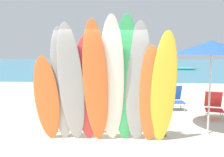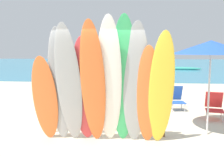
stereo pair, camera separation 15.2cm
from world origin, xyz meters
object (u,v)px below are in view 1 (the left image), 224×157
at_px(surfboard_red_3, 87,91).
at_px(surfboard_grey_2, 71,86).
at_px(beachgoer_photographing, 103,74).
at_px(surfboard_grey_7, 138,85).
at_px(surfboard_orange_8, 150,96).
at_px(beach_chair_red, 175,97).
at_px(surfboard_orange_4, 96,85).
at_px(surfboard_white_5, 112,83).
at_px(surfboard_grey_1, 62,86).
at_px(beachgoer_midbeach, 132,81).
at_px(surfboard_orange_0, 47,99).
at_px(beach_chair_blue, 214,104).
at_px(beachgoer_by_water, 73,83).
at_px(beach_umbrella, 212,47).
at_px(surfboard_green_6, 126,82).
at_px(surfboard_rack, 107,113).
at_px(beachgoer_near_rack, 128,69).
at_px(surfboard_yellow_9, 164,90).
at_px(beachgoer_strolling, 152,75).
at_px(distant_boat, 177,68).

bearing_deg(surfboard_red_3, surfboard_grey_2, -164.53).
bearing_deg(beachgoer_photographing, surfboard_grey_7, 14.61).
distance_m(surfboard_orange_8, beach_chair_red, 3.54).
relative_size(surfboard_orange_4, surfboard_white_5, 0.97).
bearing_deg(surfboard_grey_1, beach_chair_red, 41.56).
distance_m(beachgoer_midbeach, beach_chair_red, 1.63).
bearing_deg(surfboard_orange_0, beach_chair_blue, 28.63).
xyz_separation_m(surfboard_grey_7, beachgoer_by_water, (-2.10, 2.92, -0.39)).
distance_m(surfboard_orange_0, beach_umbrella, 4.07).
relative_size(surfboard_green_6, beachgoer_by_water, 1.75).
xyz_separation_m(surfboard_rack, surfboard_orange_4, (-0.18, -0.71, 0.79)).
xyz_separation_m(surfboard_orange_0, surfboard_grey_1, (0.35, -0.02, 0.30)).
relative_size(beachgoer_midbeach, beach_umbrella, 0.74).
distance_m(surfboard_rack, surfboard_orange_8, 1.25).
relative_size(surfboard_grey_2, surfboard_orange_8, 1.23).
distance_m(surfboard_grey_2, beachgoer_near_rack, 9.14).
bearing_deg(beachgoer_near_rack, beachgoer_photographing, 147.56).
xyz_separation_m(surfboard_white_5, surfboard_yellow_9, (1.11, 0.06, -0.15)).
relative_size(surfboard_red_3, surfboard_white_5, 0.86).
height_order(surfboard_orange_8, surfboard_yellow_9, surfboard_yellow_9).
height_order(surfboard_grey_2, surfboard_white_5, surfboard_white_5).
relative_size(surfboard_rack, surfboard_grey_7, 1.08).
distance_m(beachgoer_photographing, beach_chair_red, 4.50).
bearing_deg(beachgoer_photographing, surfboard_orange_0, -2.72).
bearing_deg(beachgoer_strolling, surfboard_orange_0, -97.96).
relative_size(beach_umbrella, distant_boat, 0.55).
height_order(surfboard_orange_4, surfboard_orange_8, surfboard_orange_4).
relative_size(surfboard_white_5, distant_boat, 0.68).
relative_size(surfboard_orange_8, surfboard_yellow_9, 0.88).
distance_m(beachgoer_midbeach, beachgoer_near_rack, 5.64).
bearing_deg(surfboard_grey_1, beach_chair_blue, 23.92).
bearing_deg(beach_chair_red, surfboard_rack, -134.81).
height_order(surfboard_orange_0, beachgoer_midbeach, surfboard_orange_0).
relative_size(surfboard_grey_7, beachgoer_midbeach, 1.60).
bearing_deg(distant_boat, surfboard_yellow_9, -102.51).
xyz_separation_m(surfboard_orange_0, surfboard_grey_2, (0.60, -0.16, 0.33)).
bearing_deg(beach_chair_red, surfboard_yellow_9, -111.56).
xyz_separation_m(surfboard_green_6, beachgoer_by_water, (-1.83, 2.92, -0.46)).
bearing_deg(surfboard_grey_1, surfboard_grey_7, -4.48).
height_order(beachgoer_by_water, beachgoer_photographing, beachgoer_by_water).
height_order(surfboard_grey_1, surfboard_grey_7, surfboard_grey_7).
bearing_deg(surfboard_grey_7, surfboard_yellow_9, -8.07).
distance_m(surfboard_grey_1, beachgoer_by_water, 2.96).
bearing_deg(beachgoer_midbeach, beachgoer_near_rack, 4.46).
height_order(surfboard_orange_0, surfboard_yellow_9, surfboard_yellow_9).
relative_size(surfboard_grey_2, beachgoer_near_rack, 1.60).
distance_m(surfboard_orange_8, beachgoer_by_water, 3.75).
height_order(surfboard_red_3, surfboard_grey_7, surfboard_grey_7).
xyz_separation_m(surfboard_rack, surfboard_yellow_9, (1.27, -0.59, 0.69)).
bearing_deg(surfboard_orange_4, distant_boat, 76.03).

